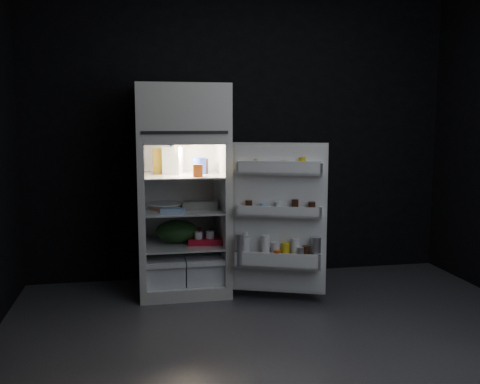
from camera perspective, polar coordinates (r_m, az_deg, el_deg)
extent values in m
cube|color=#47474C|center=(3.73, 5.48, -15.87)|extent=(4.00, 3.40, 0.00)
cube|color=black|center=(5.07, 0.20, 6.13)|extent=(4.00, 0.00, 2.70)
cube|color=black|center=(1.86, 21.04, 2.95)|extent=(4.00, 0.00, 2.70)
cube|color=silver|center=(4.81, -6.05, -9.75)|extent=(0.76, 0.70, 0.10)
cube|color=silver|center=(4.64, -10.53, -2.22)|extent=(0.05, 0.70, 1.20)
cube|color=silver|center=(4.70, -1.84, -1.97)|extent=(0.05, 0.70, 1.20)
cube|color=white|center=(4.97, -6.48, -1.47)|extent=(0.66, 0.05, 1.20)
cube|color=silver|center=(4.59, -6.27, 5.68)|extent=(0.76, 0.70, 0.06)
cube|color=silver|center=(4.59, -6.32, 8.67)|extent=(0.76, 0.70, 0.42)
cube|color=black|center=(4.24, -5.88, 6.33)|extent=(0.68, 0.01, 0.02)
cube|color=white|center=(4.62, -10.17, -2.26)|extent=(0.01, 0.65, 1.20)
cube|color=white|center=(4.67, -2.14, -2.03)|extent=(0.01, 0.65, 1.20)
cube|color=white|center=(4.57, -6.24, 5.24)|extent=(0.66, 0.65, 0.01)
cube|color=white|center=(4.77, -6.03, -9.22)|extent=(0.66, 0.65, 0.01)
cube|color=white|center=(4.59, -6.19, 1.79)|extent=(0.65, 0.63, 0.01)
cube|color=white|center=(4.63, -6.14, -1.90)|extent=(0.65, 0.63, 0.01)
cube|color=white|center=(4.69, -6.08, -5.52)|extent=(0.65, 0.63, 0.01)
cube|color=white|center=(4.74, -8.07, -7.89)|extent=(0.32, 0.59, 0.22)
cube|color=white|center=(4.77, -4.08, -7.74)|extent=(0.32, 0.59, 0.22)
cube|color=white|center=(4.41, -7.87, -7.88)|extent=(0.32, 0.02, 0.03)
cube|color=white|center=(4.44, -3.57, -7.72)|extent=(0.32, 0.02, 0.03)
cube|color=#FFE5B2|center=(4.52, -6.18, 4.95)|extent=(0.14, 0.14, 0.02)
cube|color=silver|center=(4.33, 4.23, -2.81)|extent=(0.73, 0.32, 1.22)
cube|color=white|center=(4.31, 4.20, -2.87)|extent=(0.67, 0.26, 1.18)
cube|color=white|center=(4.21, 4.19, 1.98)|extent=(0.67, 0.33, 0.02)
cube|color=white|center=(4.17, 4.14, 2.45)|extent=(0.64, 0.26, 0.10)
cube|color=white|center=(4.19, 8.69, 2.40)|extent=(0.05, 0.09, 0.10)
cube|color=white|center=(4.25, -0.24, 2.57)|extent=(0.05, 0.09, 0.10)
cube|color=white|center=(4.25, 4.14, -2.52)|extent=(0.67, 0.34, 0.02)
cube|color=white|center=(4.21, 4.09, -2.16)|extent=(0.64, 0.26, 0.09)
cube|color=white|center=(4.23, 8.60, -2.18)|extent=(0.05, 0.10, 0.09)
cube|color=white|center=(4.29, -0.25, -1.95)|extent=(0.05, 0.10, 0.09)
cube|color=white|center=(4.32, 4.06, -7.86)|extent=(0.69, 0.37, 0.02)
cube|color=white|center=(4.25, 3.98, -7.37)|extent=(0.64, 0.26, 0.13)
cube|color=white|center=(4.29, 8.49, -7.30)|extent=(0.07, 0.14, 0.13)
cube|color=white|center=(4.35, -0.29, -6.99)|extent=(0.07, 0.14, 0.13)
cube|color=white|center=(4.20, 4.20, 3.23)|extent=(0.65, 0.32, 0.02)
cylinder|color=yellow|center=(4.19, 6.65, 2.88)|extent=(0.07, 0.07, 0.12)
cylinder|color=beige|center=(4.20, 4.74, 2.73)|extent=(0.08, 0.08, 0.09)
cylinder|color=beige|center=(4.23, 1.76, 2.90)|extent=(0.08, 0.08, 0.11)
cylinder|color=black|center=(4.22, 7.66, -1.77)|extent=(0.07, 0.07, 0.11)
cylinder|color=black|center=(4.23, 5.90, -1.62)|extent=(0.07, 0.07, 0.12)
cylinder|color=silver|center=(4.24, 4.14, -1.65)|extent=(0.07, 0.07, 0.11)
cylinder|color=#95B5E7|center=(4.26, 2.54, -1.76)|extent=(0.08, 0.08, 0.09)
cylinder|color=black|center=(4.27, 0.94, -1.60)|extent=(0.07, 0.07, 0.11)
cylinder|color=silver|center=(4.27, 8.10, -6.33)|extent=(0.10, 0.10, 0.24)
cylinder|color=black|center=(4.28, 7.02, -6.78)|extent=(0.08, 0.08, 0.16)
cylinder|color=white|center=(4.28, 5.95, -6.39)|extent=(0.09, 0.09, 0.22)
cylinder|color=yellow|center=(4.29, 4.87, -6.61)|extent=(0.08, 0.08, 0.18)
cylinder|color=silver|center=(4.30, 3.80, -6.55)|extent=(0.09, 0.09, 0.18)
cylinder|color=white|center=(4.30, 2.74, -6.17)|extent=(0.09, 0.09, 0.23)
cylinder|color=silver|center=(4.33, 0.63, -6.23)|extent=(0.09, 0.09, 0.21)
cylinder|color=silver|center=(4.25, 6.44, -6.92)|extent=(0.07, 0.07, 0.16)
cylinder|color=#CF5818|center=(4.27, 4.01, -7.05)|extent=(0.08, 0.08, 0.13)
cylinder|color=silver|center=(4.29, 2.13, -7.17)|extent=(0.08, 0.08, 0.10)
cylinder|color=silver|center=(4.29, 0.01, -6.11)|extent=(0.09, 0.09, 0.25)
cylinder|color=white|center=(4.30, 0.63, -4.48)|extent=(0.05, 0.05, 0.02)
cube|color=white|center=(4.60, -7.20, 3.37)|extent=(0.19, 0.19, 0.24)
cylinder|color=#2141B5|center=(4.63, -4.33, 2.82)|extent=(0.12, 0.12, 0.14)
cylinder|color=black|center=(4.65, -3.95, 2.78)|extent=(0.09, 0.09, 0.13)
cylinder|color=#AE871B|center=(4.66, -8.78, 3.27)|extent=(0.10, 0.10, 0.22)
cube|color=#CF5818|center=(4.40, -4.54, 2.30)|extent=(0.08, 0.06, 0.10)
cube|color=gray|center=(4.60, -4.27, -1.41)|extent=(0.30, 0.13, 0.07)
cylinder|color=#A17155|center=(4.66, -7.93, -1.53)|extent=(0.31, 0.31, 0.04)
cube|color=#95B5E7|center=(4.44, -7.18, -2.00)|extent=(0.21, 0.15, 0.04)
cube|color=beige|center=(4.78, -4.54, -1.20)|extent=(0.16, 0.15, 0.05)
ellipsoid|color=#193815|center=(4.70, -6.72, -4.19)|extent=(0.39, 0.34, 0.20)
cube|color=red|center=(4.63, -3.73, -5.26)|extent=(0.30, 0.19, 0.05)
cylinder|color=red|center=(4.89, -4.58, -4.34)|extent=(0.08, 0.08, 0.09)
cylinder|color=silver|center=(4.85, -2.92, -4.43)|extent=(0.08, 0.08, 0.09)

